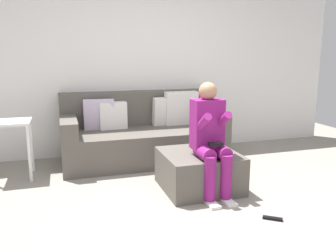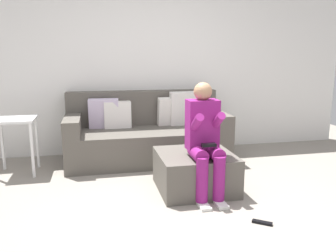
{
  "view_description": "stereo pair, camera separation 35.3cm",
  "coord_description": "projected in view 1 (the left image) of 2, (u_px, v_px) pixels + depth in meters",
  "views": [
    {
      "loc": [
        -1.18,
        -2.69,
        1.41
      ],
      "look_at": [
        0.01,
        1.17,
        0.58
      ],
      "focal_mm": 37.02,
      "sensor_mm": 36.0,
      "label": 1
    },
    {
      "loc": [
        -0.84,
        -2.78,
        1.41
      ],
      "look_at": [
        0.01,
        1.17,
        0.58
      ],
      "focal_mm": 37.02,
      "sensor_mm": 36.0,
      "label": 2
    }
  ],
  "objects": [
    {
      "name": "couch_sectional",
      "position": [
        142.0,
        134.0,
        4.74
      ],
      "size": [
        2.13,
        0.98,
        0.91
      ],
      "color": "#59544C",
      "rests_on": "ground_plane"
    },
    {
      "name": "person_seated",
      "position": [
        210.0,
        136.0,
        3.46
      ],
      "size": [
        0.31,
        0.56,
        1.15
      ],
      "color": "#8C1E72",
      "rests_on": "ground_plane"
    },
    {
      "name": "wall_back",
      "position": [
        145.0,
        69.0,
        5.04
      ],
      "size": [
        6.09,
        0.1,
        2.44
      ],
      "primitive_type": "cube",
      "color": "white",
      "rests_on": "ground_plane"
    },
    {
      "name": "ground_plane",
      "position": [
        205.0,
        214.0,
        3.14
      ],
      "size": [
        7.92,
        7.92,
        0.0
      ],
      "primitive_type": "plane",
      "color": "gray"
    },
    {
      "name": "remote_near_ottoman",
      "position": [
        273.0,
        218.0,
        3.03
      ],
      "size": [
        0.16,
        0.14,
        0.02
      ],
      "primitive_type": "cube",
      "rotation": [
        0.0,
        0.0,
        -0.64
      ],
      "color": "black",
      "rests_on": "ground_plane"
    },
    {
      "name": "side_table",
      "position": [
        10.0,
        132.0,
        3.96
      ],
      "size": [
        0.47,
        0.44,
        0.68
      ],
      "color": "white",
      "rests_on": "ground_plane"
    },
    {
      "name": "ottoman",
      "position": [
        199.0,
        170.0,
        3.71
      ],
      "size": [
        0.78,
        0.77,
        0.4
      ],
      "primitive_type": "cube",
      "color": "#59544C",
      "rests_on": "ground_plane"
    }
  ]
}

